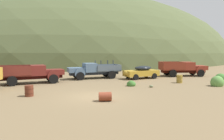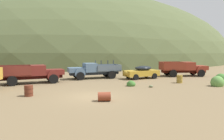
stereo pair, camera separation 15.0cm
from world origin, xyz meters
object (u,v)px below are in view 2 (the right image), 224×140
at_px(truck_rust_red, 186,68).
at_px(oil_drum_spare, 29,91).
at_px(oil_drum_tipped, 104,97).
at_px(oil_drum_foreground, 180,79).
at_px(truck_chalk_blue, 91,70).
at_px(truck_oxblood, 36,73).
at_px(car_mustard, 140,72).

xyz_separation_m(truck_rust_red, oil_drum_spare, (-19.32, -7.55, -0.61)).
relative_size(truck_rust_red, oil_drum_tipped, 6.80).
bearing_deg(truck_rust_red, oil_drum_foreground, -119.59).
height_order(truck_chalk_blue, oil_drum_foreground, truck_chalk_blue).
distance_m(truck_chalk_blue, oil_drum_spare, 10.91).
xyz_separation_m(oil_drum_foreground, oil_drum_tipped, (-9.75, -5.59, -0.12)).
bearing_deg(oil_drum_foreground, truck_oxblood, 162.99).
bearing_deg(car_mustard, truck_oxblood, -7.25).
bearing_deg(oil_drum_foreground, car_mustard, 118.35).
bearing_deg(truck_rust_red, car_mustard, -162.29).
bearing_deg(oil_drum_tipped, truck_oxblood, 114.85).
bearing_deg(oil_drum_spare, truck_chalk_blue, 53.21).
bearing_deg(truck_oxblood, oil_drum_spare, -100.69).
xyz_separation_m(truck_rust_red, oil_drum_tipped, (-14.36, -10.76, -0.71)).
bearing_deg(oil_drum_foreground, oil_drum_spare, -170.83).
relative_size(truck_oxblood, oil_drum_spare, 8.01).
height_order(truck_chalk_blue, oil_drum_spare, truck_chalk_blue).
bearing_deg(truck_chalk_blue, oil_drum_tipped, 79.37).
relative_size(car_mustard, oil_drum_spare, 5.66).
relative_size(truck_rust_red, oil_drum_spare, 7.81).
xyz_separation_m(truck_oxblood, oil_drum_foreground, (14.37, -4.40, -0.60)).
distance_m(truck_rust_red, oil_drum_tipped, 17.96).
bearing_deg(car_mustard, truck_chalk_blue, -25.63).
height_order(truck_rust_red, oil_drum_foreground, truck_rust_red).
bearing_deg(truck_oxblood, truck_rust_red, -5.52).
distance_m(oil_drum_tipped, oil_drum_spare, 5.91).
bearing_deg(oil_drum_spare, truck_rust_red, 21.33).
xyz_separation_m(car_mustard, oil_drum_tipped, (-7.33, -10.08, -0.51)).
distance_m(car_mustard, oil_drum_tipped, 12.47).
distance_m(truck_chalk_blue, oil_drum_foreground, 10.38).
relative_size(truck_rust_red, oil_drum_foreground, 7.63).
xyz_separation_m(truck_oxblood, truck_chalk_blue, (6.19, 1.96, -0.01)).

